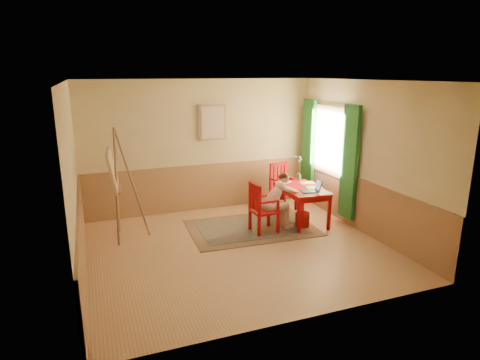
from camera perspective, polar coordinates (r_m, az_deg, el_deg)
name	(u,v)px	position (r m, az deg, el deg)	size (l,w,h in m)	color
room	(238,169)	(6.69, -0.35, 1.59)	(5.04, 4.54, 2.84)	tan
wainscot	(223,207)	(7.66, -2.41, -3.71)	(5.00, 4.50, 1.00)	#AC7E56
window	(328,151)	(8.73, 12.17, 4.01)	(0.12, 2.01, 2.20)	white
wall_portrait	(212,122)	(8.74, -3.85, 8.00)	(0.60, 0.05, 0.76)	tan
rug	(252,228)	(7.99, 1.65, -6.66)	(2.47, 1.71, 0.02)	#8C7251
table	(302,192)	(8.20, 8.59, -1.65)	(0.77, 1.23, 0.72)	#BB0509
chair_left	(262,208)	(7.63, 3.05, -3.91)	(0.48, 0.46, 0.97)	#BB0509
chair_back	(282,186)	(9.01, 5.88, -0.89)	(0.52, 0.54, 1.01)	#BB0509
figure	(277,199)	(7.76, 5.24, -2.64)	(0.83, 0.38, 1.11)	#DAAE98
laptop	(312,189)	(7.93, 10.03, -1.25)	(0.41, 0.28, 0.23)	#1E2338
papers	(307,186)	(8.29, 9.27, -0.84)	(0.77, 1.24, 0.00)	white
vase	(299,169)	(8.71, 8.20, 1.54)	(0.18, 0.26, 0.51)	#3F724C
wastebasket	(302,220)	(8.09, 8.67, -5.51)	(0.27, 0.27, 0.29)	#A21212
easel	(115,174)	(7.48, -17.00, 0.77)	(0.71, 0.90, 2.03)	#8D5F40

